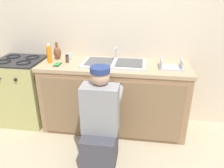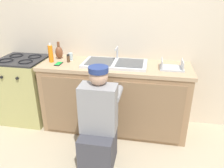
% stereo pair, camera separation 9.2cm
% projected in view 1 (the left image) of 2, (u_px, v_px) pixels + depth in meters
% --- Properties ---
extents(ground_plane, '(12.00, 12.00, 0.00)m').
position_uv_depth(ground_plane, '(111.00, 138.00, 2.86)').
color(ground_plane, tan).
extents(back_wall, '(6.00, 0.10, 2.50)m').
position_uv_depth(back_wall, '(118.00, 33.00, 2.95)').
color(back_wall, beige).
rests_on(back_wall, ground_plane).
extents(counter_cabinet, '(1.87, 0.62, 0.87)m').
position_uv_depth(counter_cabinet, '(114.00, 99.00, 2.95)').
color(counter_cabinet, '#997551').
rests_on(counter_cabinet, ground_plane).
extents(countertop, '(1.91, 0.62, 0.04)m').
position_uv_depth(countertop, '(114.00, 66.00, 2.77)').
color(countertop, tan).
rests_on(countertop, counter_cabinet).
extents(sink_double_basin, '(0.80, 0.44, 0.19)m').
position_uv_depth(sink_double_basin, '(114.00, 63.00, 2.76)').
color(sink_double_basin, silver).
rests_on(sink_double_basin, countertop).
extents(stove_range, '(0.63, 0.62, 0.94)m').
position_uv_depth(stove_range, '(24.00, 91.00, 3.12)').
color(stove_range, tan).
rests_on(stove_range, ground_plane).
extents(plumber_person, '(0.42, 0.61, 1.10)m').
position_uv_depth(plumber_person, '(100.00, 126.00, 2.31)').
color(plumber_person, '#3F3F47').
rests_on(plumber_person, ground_plane).
extents(cell_phone, '(0.07, 0.14, 0.01)m').
position_uv_depth(cell_phone, '(58.00, 64.00, 2.75)').
color(cell_phone, black).
rests_on(cell_phone, countertop).
extents(dish_rack_tray, '(0.28, 0.22, 0.11)m').
position_uv_depth(dish_rack_tray, '(171.00, 66.00, 2.63)').
color(dish_rack_tray, '#B2B7BC').
rests_on(dish_rack_tray, countertop).
extents(soap_bottle_orange, '(0.06, 0.06, 0.25)m').
position_uv_depth(soap_bottle_orange, '(49.00, 54.00, 2.79)').
color(soap_bottle_orange, orange).
rests_on(soap_bottle_orange, countertop).
extents(spice_bottle_pepper, '(0.04, 0.04, 0.10)m').
position_uv_depth(spice_bottle_pepper, '(67.00, 59.00, 2.82)').
color(spice_bottle_pepper, '#513823').
rests_on(spice_bottle_pepper, countertop).
extents(vase_decorative, '(0.10, 0.10, 0.23)m').
position_uv_depth(vase_decorative, '(57.00, 53.00, 2.95)').
color(vase_decorative, brown).
rests_on(vase_decorative, countertop).
extents(water_glass, '(0.06, 0.06, 0.10)m').
position_uv_depth(water_glass, '(69.00, 57.00, 2.89)').
color(water_glass, '#ADC6CC').
rests_on(water_glass, countertop).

